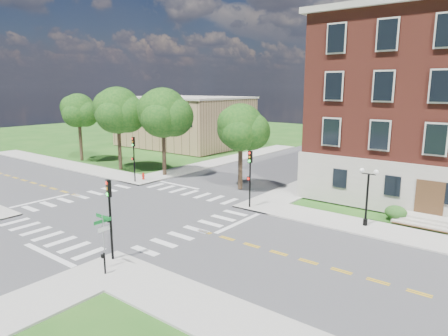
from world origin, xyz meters
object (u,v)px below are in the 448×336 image
Objects in this scene: traffic_signal_nw at (134,153)px; traffic_signal_ne at (250,171)px; push_button_post at (104,262)px; fire_hydrant at (143,176)px; traffic_signal_se at (110,209)px; street_sign_pole at (103,231)px; twin_lamp_west at (367,194)px.

traffic_signal_ne is at bearing -0.60° from traffic_signal_nw.
push_button_post reaches higher than fire_hydrant.
traffic_signal_ne is 15.19m from push_button_post.
traffic_signal_se and traffic_signal_nw have the same top height.
fire_hydrant is at bearing 133.44° from street_sign_pole.
fire_hydrant is at bearing 95.12° from traffic_signal_nw.
street_sign_pole is 4.13× the size of fire_hydrant.
traffic_signal_nw is at bearing 179.40° from traffic_signal_ne.
traffic_signal_nw is 4.00× the size of push_button_post.
traffic_signal_se is 4.00× the size of push_button_post.
traffic_signal_se is 1.13× the size of twin_lamp_west.
push_button_post is at bearing -117.66° from twin_lamp_west.
traffic_signal_se reaches higher than street_sign_pole.
traffic_signal_nw is at bearing -177.05° from twin_lamp_west.
street_sign_pole reaches higher than fire_hydrant.
push_button_post is (15.56, -15.15, -2.39)m from traffic_signal_nw.
traffic_signal_ne is 15.32m from fire_hydrant.
street_sign_pole is (0.66, -0.97, -0.88)m from traffic_signal_se.
traffic_signal_ne is 6.40× the size of fire_hydrant.
fire_hydrant is (-15.10, 15.95, -1.84)m from street_sign_pole.
twin_lamp_west is at bearing 56.70° from traffic_signal_se.
push_button_post is (-8.59, -16.39, -1.73)m from twin_lamp_west.
traffic_signal_nw is 21.00m from street_sign_pole.
street_sign_pole is 1.68m from push_button_post.
street_sign_pole is at bearing -89.63° from traffic_signal_ne.
fire_hydrant is (-24.27, 0.02, -2.06)m from twin_lamp_west.
traffic_signal_ne is at bearing 90.37° from street_sign_pole.
push_button_post is at bearing -44.22° from traffic_signal_nw.
fire_hydrant is (-15.68, 16.42, -0.33)m from push_button_post.
twin_lamp_west is 5.64× the size of fire_hydrant.
traffic_signal_nw is at bearing -84.88° from fire_hydrant.
twin_lamp_west is (9.26, 1.40, -0.66)m from traffic_signal_ne.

